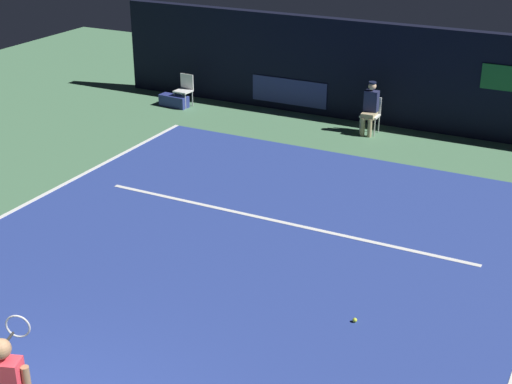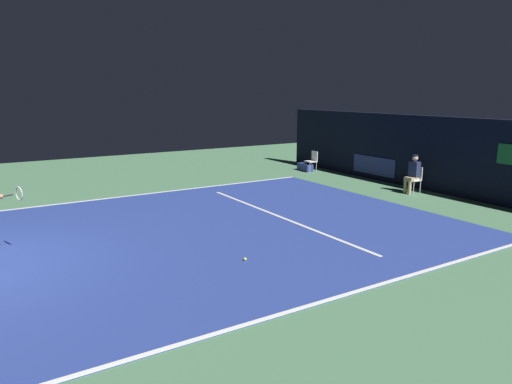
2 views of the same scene
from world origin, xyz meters
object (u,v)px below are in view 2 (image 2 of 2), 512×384
courtside_chair_near (312,160)px  equipment_bag (305,167)px  line_judge_on_chair (413,173)px  tennis_ball (245,259)px

courtside_chair_near → equipment_bag: bearing=-140.1°
line_judge_on_chair → equipment_bag: bearing=-177.0°
tennis_ball → equipment_bag: size_ratio=0.08×
courtside_chair_near → tennis_ball: size_ratio=12.94×
line_judge_on_chair → tennis_ball: 8.67m
line_judge_on_chair → tennis_ball: size_ratio=19.41×
equipment_bag → line_judge_on_chair: bearing=7.4°
tennis_ball → equipment_bag: bearing=136.2°
tennis_ball → equipment_bag: equipment_bag is taller
courtside_chair_near → equipment_bag: courtside_chair_near is taller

